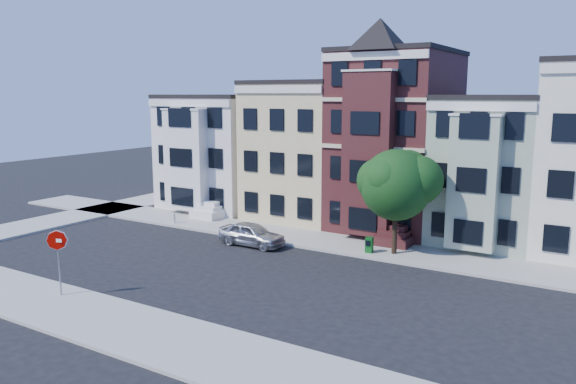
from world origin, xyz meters
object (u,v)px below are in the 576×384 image
Objects in this scene: newspaper_box at (369,245)px; fire_hydrant at (174,219)px; stop_sign at (59,259)px; parked_car at (252,234)px; street_tree at (396,190)px.

fire_hydrant is (-15.06, -0.28, -0.16)m from newspaper_box.
fire_hydrant is 0.17× the size of stop_sign.
parked_car is 1.25× the size of stop_sign.
newspaper_box is (7.07, 1.92, -0.13)m from parked_car.
street_tree is at bearing 36.10° from stop_sign.
parked_car is at bearing -11.61° from fire_hydrant.
street_tree reaches higher than newspaper_box.
newspaper_box reaches higher than fire_hydrant.
street_tree is 16.77m from fire_hydrant.
street_tree is 2.17× the size of stop_sign.
newspaper_box is at bearing 1.05° from fire_hydrant.
parked_car is (-8.39, -2.50, -3.19)m from street_tree.
parked_car is 7.29× the size of fire_hydrant.
street_tree is at bearing -73.04° from parked_car.
street_tree is 8.24× the size of newspaper_box.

